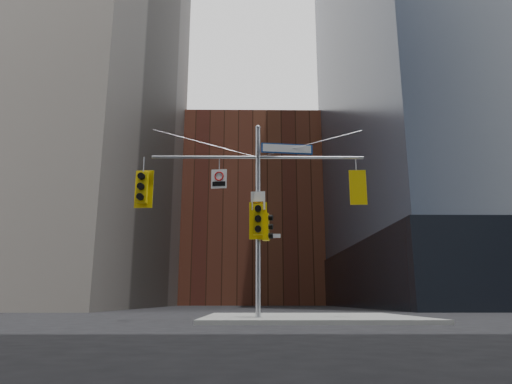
{
  "coord_description": "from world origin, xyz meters",
  "views": [
    {
      "loc": [
        -0.27,
        -14.46,
        0.75
      ],
      "look_at": [
        -0.07,
        2.0,
        4.65
      ],
      "focal_mm": 32.0,
      "sensor_mm": 36.0,
      "label": 1
    }
  ],
  "objects_px": {
    "traffic_light_pole_front": "(258,220)",
    "street_sign_blade": "(287,149)",
    "signal_assembly": "(258,198)",
    "traffic_light_pole_side": "(267,227)",
    "traffic_light_east_arm": "(357,188)",
    "regulatory_sign_arm": "(219,178)",
    "traffic_light_west_arm": "(143,188)"
  },
  "relations": [
    {
      "from": "traffic_light_east_arm",
      "to": "street_sign_blade",
      "type": "xyz_separation_m",
      "value": [
        -2.59,
        0.0,
        1.55
      ]
    },
    {
      "from": "traffic_light_east_arm",
      "to": "traffic_light_pole_front",
      "type": "bearing_deg",
      "value": 6.67
    },
    {
      "from": "signal_assembly",
      "to": "street_sign_blade",
      "type": "relative_size",
      "value": 4.05
    },
    {
      "from": "signal_assembly",
      "to": "regulatory_sign_arm",
      "type": "relative_size",
      "value": 10.97
    },
    {
      "from": "street_sign_blade",
      "to": "traffic_light_east_arm",
      "type": "bearing_deg",
      "value": -7.33
    },
    {
      "from": "traffic_light_west_arm",
      "to": "traffic_light_pole_side",
      "type": "bearing_deg",
      "value": 3.59
    },
    {
      "from": "signal_assembly",
      "to": "traffic_light_west_arm",
      "type": "relative_size",
      "value": 5.55
    },
    {
      "from": "traffic_light_pole_side",
      "to": "street_sign_blade",
      "type": "relative_size",
      "value": 0.51
    },
    {
      "from": "traffic_light_pole_side",
      "to": "traffic_light_pole_front",
      "type": "bearing_deg",
      "value": 141.75
    },
    {
      "from": "traffic_light_east_arm",
      "to": "regulatory_sign_arm",
      "type": "distance_m",
      "value": 5.17
    },
    {
      "from": "traffic_light_east_arm",
      "to": "street_sign_blade",
      "type": "height_order",
      "value": "street_sign_blade"
    },
    {
      "from": "traffic_light_pole_front",
      "to": "street_sign_blade",
      "type": "bearing_deg",
      "value": 15.21
    },
    {
      "from": "traffic_light_east_arm",
      "to": "traffic_light_pole_side",
      "type": "xyz_separation_m",
      "value": [
        -3.38,
        -0.0,
        -1.46
      ]
    },
    {
      "from": "traffic_light_east_arm",
      "to": "traffic_light_west_arm",
      "type": "bearing_deg",
      "value": 2.45
    },
    {
      "from": "regulatory_sign_arm",
      "to": "traffic_light_west_arm",
      "type": "bearing_deg",
      "value": -172.82
    },
    {
      "from": "signal_assembly",
      "to": "traffic_light_pole_side",
      "type": "relative_size",
      "value": 8.02
    },
    {
      "from": "signal_assembly",
      "to": "traffic_light_east_arm",
      "type": "distance_m",
      "value": 3.72
    },
    {
      "from": "signal_assembly",
      "to": "traffic_light_pole_side",
      "type": "distance_m",
      "value": 1.12
    },
    {
      "from": "signal_assembly",
      "to": "traffic_light_west_arm",
      "type": "distance_m",
      "value": 4.31
    },
    {
      "from": "traffic_light_east_arm",
      "to": "signal_assembly",
      "type": "bearing_deg",
      "value": 2.56
    },
    {
      "from": "traffic_light_west_arm",
      "to": "traffic_light_pole_side",
      "type": "xyz_separation_m",
      "value": [
        4.61,
        -0.02,
        -1.46
      ]
    },
    {
      "from": "traffic_light_pole_side",
      "to": "traffic_light_west_arm",
      "type": "bearing_deg",
      "value": 102.05
    },
    {
      "from": "traffic_light_west_arm",
      "to": "street_sign_blade",
      "type": "height_order",
      "value": "street_sign_blade"
    },
    {
      "from": "signal_assembly",
      "to": "street_sign_blade",
      "type": "distance_m",
      "value": 2.23
    },
    {
      "from": "traffic_light_pole_front",
      "to": "street_sign_blade",
      "type": "distance_m",
      "value": 3.01
    },
    {
      "from": "regulatory_sign_arm",
      "to": "signal_assembly",
      "type": "bearing_deg",
      "value": 8.67
    },
    {
      "from": "traffic_light_pole_front",
      "to": "street_sign_blade",
      "type": "relative_size",
      "value": 0.69
    },
    {
      "from": "traffic_light_west_arm",
      "to": "traffic_light_pole_side",
      "type": "height_order",
      "value": "traffic_light_west_arm"
    },
    {
      "from": "traffic_light_pole_front",
      "to": "street_sign_blade",
      "type": "xyz_separation_m",
      "value": [
        1.11,
        0.27,
        2.79
      ]
    },
    {
      "from": "traffic_light_east_arm",
      "to": "street_sign_blade",
      "type": "bearing_deg",
      "value": 2.49
    },
    {
      "from": "traffic_light_west_arm",
      "to": "regulatory_sign_arm",
      "type": "height_order",
      "value": "traffic_light_west_arm"
    },
    {
      "from": "signal_assembly",
      "to": "traffic_light_east_arm",
      "type": "relative_size",
      "value": 6.09
    }
  ]
}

